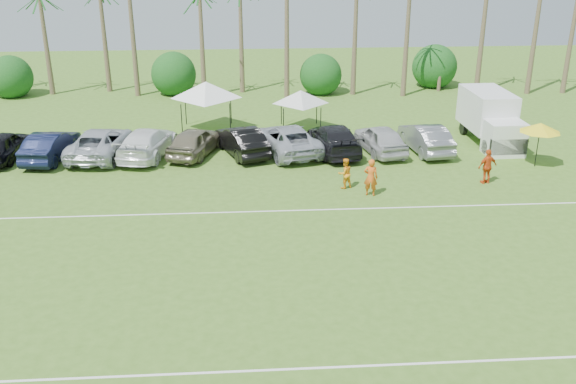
{
  "coord_description": "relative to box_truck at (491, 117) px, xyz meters",
  "views": [
    {
      "loc": [
        -0.22,
        -14.07,
        12.42
      ],
      "look_at": [
        1.59,
        12.46,
        1.6
      ],
      "focal_mm": 40.0,
      "sensor_mm": 36.0,
      "label": 1
    }
  ],
  "objects": [
    {
      "name": "bush_tree_0",
      "position": [
        -34.09,
        15.17,
        0.11
      ],
      "size": [
        4.0,
        4.0,
        4.0
      ],
      "color": "brown",
      "rests_on": "ground"
    },
    {
      "name": "parked_car_0",
      "position": [
        -29.49,
        -1.17,
        -0.84
      ],
      "size": [
        2.37,
        5.1,
        1.69
      ],
      "primitive_type": "imported",
      "rotation": [
        0.0,
        0.0,
        3.07
      ],
      "color": "black",
      "rests_on": "ground"
    },
    {
      "name": "box_truck",
      "position": [
        0.0,
        0.0,
        0.0
      ],
      "size": [
        2.49,
        6.17,
        3.16
      ],
      "rotation": [
        0.0,
        0.0,
        0.02
      ],
      "color": "white",
      "rests_on": "ground"
    },
    {
      "name": "parked_car_6",
      "position": [
        -12.81,
        -1.08,
        -0.84
      ],
      "size": [
        4.25,
        6.59,
        1.69
      ],
      "primitive_type": "imported",
      "rotation": [
        0.0,
        0.0,
        3.4
      ],
      "color": "#A7ABB5",
      "rests_on": "ground"
    },
    {
      "name": "sideline_player_b",
      "position": [
        -10.25,
        -7.06,
        -0.88
      ],
      "size": [
        0.96,
        0.87,
        1.61
      ],
      "primitive_type": "imported",
      "rotation": [
        0.0,
        0.0,
        3.54
      ],
      "color": "orange",
      "rests_on": "ground"
    },
    {
      "name": "parked_car_9",
      "position": [
        -4.47,
        -1.38,
        -0.84
      ],
      "size": [
        2.39,
        5.31,
        1.69
      ],
      "primitive_type": "imported",
      "rotation": [
        0.0,
        0.0,
        3.26
      ],
      "color": "slate",
      "rests_on": "ground"
    },
    {
      "name": "parked_car_1",
      "position": [
        -26.71,
        -1.42,
        -0.84
      ],
      "size": [
        2.46,
        5.32,
        1.69
      ],
      "primitive_type": "imported",
      "rotation": [
        0.0,
        0.0,
        3.01
      ],
      "color": "#101733",
      "rests_on": "ground"
    },
    {
      "name": "parked_car_2",
      "position": [
        -23.93,
        -1.04,
        -0.84
      ],
      "size": [
        3.44,
        6.35,
        1.69
      ],
      "primitive_type": "imported",
      "rotation": [
        0.0,
        0.0,
        3.03
      ],
      "color": "#B3B8C0",
      "rests_on": "ground"
    },
    {
      "name": "parked_car_7",
      "position": [
        -10.03,
        -1.2,
        -0.84
      ],
      "size": [
        3.06,
        6.07,
        1.69
      ],
      "primitive_type": "imported",
      "rotation": [
        0.0,
        0.0,
        3.26
      ],
      "color": "black",
      "rests_on": "ground"
    },
    {
      "name": "parked_car_5",
      "position": [
        -15.59,
        -1.21,
        -0.84
      ],
      "size": [
        3.44,
        5.43,
        1.69
      ],
      "primitive_type": "imported",
      "rotation": [
        0.0,
        0.0,
        3.49
      ],
      "color": "black",
      "rests_on": "ground"
    },
    {
      "name": "canopy_tent_right",
      "position": [
        -11.62,
        3.87,
        0.97
      ],
      "size": [
        3.83,
        3.83,
        3.1
      ],
      "color": "black",
      "rests_on": "ground"
    },
    {
      "name": "bush_tree_3",
      "position": [
        0.91,
        15.17,
        0.11
      ],
      "size": [
        4.0,
        4.0,
        4.0
      ],
      "color": "brown",
      "rests_on": "ground"
    },
    {
      "name": "field_lines",
      "position": [
        -15.09,
        -15.83,
        -1.68
      ],
      "size": [
        80.0,
        12.1,
        0.01
      ],
      "color": "white",
      "rests_on": "ground"
    },
    {
      "name": "parked_car_8",
      "position": [
        -7.25,
        -1.41,
        -0.84
      ],
      "size": [
        2.86,
        5.24,
        1.69
      ],
      "primitive_type": "imported",
      "rotation": [
        0.0,
        0.0,
        3.32
      ],
      "color": "#BEBEBE",
      "rests_on": "ground"
    },
    {
      "name": "market_umbrella",
      "position": [
        1.08,
        -4.5,
        0.6
      ],
      "size": [
        2.29,
        2.29,
        2.56
      ],
      "color": "black",
      "rests_on": "ground"
    },
    {
      "name": "sideline_player_a",
      "position": [
        -9.11,
        -8.14,
        -0.72
      ],
      "size": [
        0.81,
        0.65,
        1.94
      ],
      "primitive_type": "imported",
      "rotation": [
        0.0,
        0.0,
        2.84
      ],
      "color": "orange",
      "rests_on": "ground"
    },
    {
      "name": "palm_tree_4",
      "position": [
        -19.09,
        14.17,
        5.79
      ],
      "size": [
        2.4,
        2.4,
        8.9
      ],
      "color": "brown",
      "rests_on": "ground"
    },
    {
      "name": "parked_car_4",
      "position": [
        -18.37,
        -1.16,
        -0.84
      ],
      "size": [
        3.51,
        5.34,
        1.69
      ],
      "primitive_type": "imported",
      "rotation": [
        0.0,
        0.0,
        2.81
      ],
      "color": "#787058",
      "rests_on": "ground"
    },
    {
      "name": "bush_tree_1",
      "position": [
        -21.09,
        15.17,
        0.11
      ],
      "size": [
        4.0,
        4.0,
        4.0
      ],
      "color": "brown",
      "rests_on": "ground"
    },
    {
      "name": "canopy_tent_left",
      "position": [
        -17.87,
        3.97,
        1.62
      ],
      "size": [
        4.77,
        4.77,
        3.86
      ],
      "color": "black",
      "rests_on": "ground"
    },
    {
      "name": "parked_car_3",
      "position": [
        -21.15,
        -1.2,
        -0.84
      ],
      "size": [
        3.5,
        6.18,
        1.69
      ],
      "primitive_type": "imported",
      "rotation": [
        0.0,
        0.0,
        2.94
      ],
      "color": "white",
      "rests_on": "ground"
    },
    {
      "name": "bush_tree_2",
      "position": [
        -9.09,
        15.17,
        0.11
      ],
      "size": [
        4.0,
        4.0,
        4.0
      ],
      "color": "brown",
      "rests_on": "ground"
    },
    {
      "name": "sideline_player_c",
      "position": [
        -2.65,
        -6.9,
        -0.75
      ],
      "size": [
        1.19,
        0.76,
        1.88
      ],
      "primitive_type": "imported",
      "rotation": [
        0.0,
        0.0,
        3.43
      ],
      "color": "#DA4D18",
      "rests_on": "ground"
    }
  ]
}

